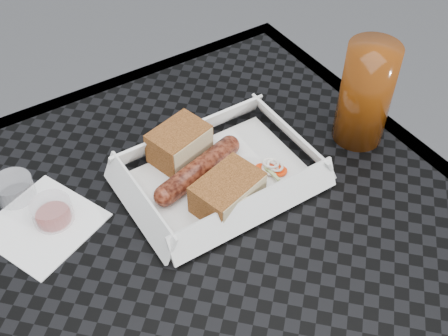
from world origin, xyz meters
name	(u,v)px	position (x,y,z in m)	size (l,w,h in m)	color
patio_table	(190,319)	(0.00, 0.00, 0.67)	(0.80, 0.80, 0.74)	black
food_tray	(220,178)	(0.12, 0.12, 0.75)	(0.22, 0.15, 0.00)	white
bratwurst	(198,170)	(0.10, 0.13, 0.76)	(0.15, 0.06, 0.03)	brown
bread_near	(179,144)	(0.09, 0.18, 0.77)	(0.08, 0.05, 0.05)	brown
bread_far	(227,192)	(0.10, 0.07, 0.77)	(0.08, 0.06, 0.04)	brown
veg_garnish	(273,173)	(0.18, 0.09, 0.75)	(0.03, 0.03, 0.00)	#F83A0A
napkin	(43,225)	(-0.11, 0.17, 0.75)	(0.12, 0.12, 0.00)	white
condiment_cup_sauce	(52,212)	(-0.09, 0.17, 0.76)	(0.05, 0.05, 0.03)	maroon
condiment_cup_empty	(14,189)	(-0.12, 0.23, 0.76)	(0.05, 0.05, 0.03)	silver
drink_glass	(366,94)	(0.33, 0.09, 0.82)	(0.07, 0.07, 0.15)	#592607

